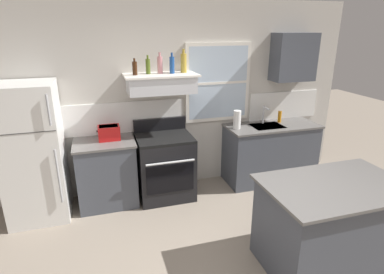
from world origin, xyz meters
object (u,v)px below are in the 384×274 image
(bottle_champagne_gold_foil, at_px, (184,63))
(dish_soap_bottle, at_px, (280,117))
(bottle_blue_liqueur, at_px, (172,65))
(paper_towel_roll, at_px, (237,120))
(refrigerator, at_px, (33,153))
(bottle_brown_stout, at_px, (135,68))
(toaster, at_px, (109,133))
(kitchen_island, at_px, (331,225))
(bottle_olive_oil_square, at_px, (148,66))
(stove_range, at_px, (165,166))
(bottle_rose_pink, at_px, (160,65))

(bottle_champagne_gold_foil, distance_m, dish_soap_bottle, 1.78)
(bottle_blue_liqueur, distance_m, paper_towel_roll, 1.25)
(refrigerator, distance_m, bottle_champagne_gold_foil, 2.23)
(bottle_brown_stout, xyz_separation_m, paper_towel_roll, (1.44, -0.06, -0.79))
(toaster, bearing_deg, dish_soap_bottle, 1.24)
(paper_towel_roll, bearing_deg, bottle_blue_liqueur, 175.87)
(bottle_blue_liqueur, bearing_deg, toaster, -178.39)
(bottle_blue_liqueur, xyz_separation_m, dish_soap_bottle, (1.72, 0.03, -0.86))
(refrigerator, distance_m, kitchen_island, 3.49)
(refrigerator, height_order, kitchen_island, refrigerator)
(bottle_champagne_gold_foil, distance_m, paper_towel_roll, 1.14)
(dish_soap_bottle, height_order, kitchen_island, dish_soap_bottle)
(bottle_brown_stout, bearing_deg, bottle_champagne_gold_foil, 4.25)
(paper_towel_roll, bearing_deg, kitchen_island, -84.49)
(bottle_blue_liqueur, bearing_deg, bottle_brown_stout, -178.69)
(refrigerator, xyz_separation_m, kitchen_island, (2.94, -1.84, -0.41))
(bottle_brown_stout, bearing_deg, kitchen_island, -50.37)
(bottle_brown_stout, height_order, bottle_blue_liqueur, bottle_blue_liqueur)
(bottle_olive_oil_square, bearing_deg, paper_towel_roll, -4.93)
(bottle_olive_oil_square, height_order, bottle_blue_liqueur, bottle_blue_liqueur)
(refrigerator, relative_size, bottle_olive_oil_square, 7.15)
(stove_range, bearing_deg, bottle_blue_liqueur, 33.83)
(bottle_rose_pink, bearing_deg, bottle_olive_oil_square, -177.62)
(stove_range, distance_m, dish_soap_bottle, 1.96)
(bottle_olive_oil_square, xyz_separation_m, bottle_rose_pink, (0.16, 0.01, 0.01))
(toaster, xyz_separation_m, bottle_rose_pink, (0.73, 0.07, 0.85))
(dish_soap_bottle, bearing_deg, paper_towel_roll, -172.65)
(bottle_brown_stout, distance_m, bottle_rose_pink, 0.35)
(refrigerator, distance_m, bottle_blue_liqueur, 2.07)
(stove_range, height_order, bottle_blue_liqueur, bottle_blue_liqueur)
(stove_range, height_order, bottle_rose_pink, bottle_rose_pink)
(refrigerator, xyz_separation_m, dish_soap_bottle, (3.53, 0.16, 0.14))
(bottle_rose_pink, bearing_deg, bottle_champagne_gold_foil, -1.60)
(bottle_blue_liqueur, relative_size, kitchen_island, 0.19)
(bottle_champagne_gold_foil, bearing_deg, toaster, -176.59)
(toaster, distance_m, bottle_rose_pink, 1.12)
(stove_range, bearing_deg, bottle_brown_stout, 164.18)
(bottle_champagne_gold_foil, xyz_separation_m, kitchen_island, (0.96, -2.01, -1.42))
(refrigerator, distance_m, bottle_brown_stout, 1.64)
(paper_towel_roll, xyz_separation_m, dish_soap_bottle, (0.78, 0.10, -0.04))
(toaster, relative_size, kitchen_island, 0.21)
(bottle_brown_stout, relative_size, bottle_rose_pink, 0.78)
(bottle_olive_oil_square, bearing_deg, stove_range, -43.33)
(bottle_brown_stout, xyz_separation_m, bottle_blue_liqueur, (0.49, 0.01, 0.02))
(stove_range, bearing_deg, toaster, 173.61)
(dish_soap_bottle, bearing_deg, bottle_olive_oil_square, 179.76)
(bottle_blue_liqueur, height_order, kitchen_island, bottle_blue_liqueur)
(bottle_rose_pink, bearing_deg, refrigerator, -173.95)
(kitchen_island, bearing_deg, bottle_rose_pink, 122.44)
(toaster, relative_size, dish_soap_bottle, 1.65)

